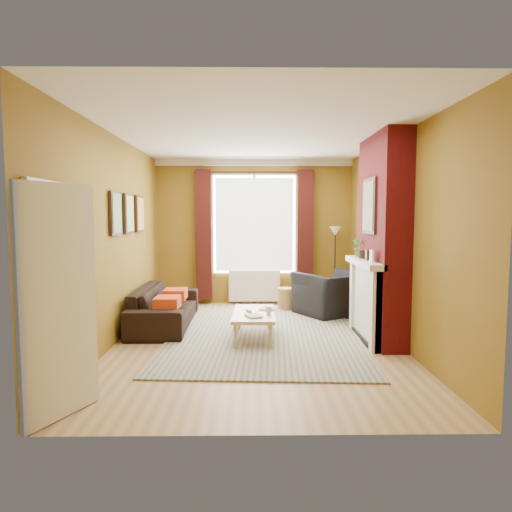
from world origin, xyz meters
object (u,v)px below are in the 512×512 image
armchair (334,294)px  floor_lamp (335,243)px  wicker_stool (286,299)px  coffee_table (254,315)px  sofa (165,306)px

armchair → floor_lamp: floor_lamp is taller
wicker_stool → coffee_table: bearing=-107.1°
wicker_stool → armchair: bearing=-30.4°
armchair → floor_lamp: size_ratio=0.75×
sofa → wicker_stool: size_ratio=5.16×
coffee_table → wicker_stool: 2.10m
wicker_stool → floor_lamp: bearing=19.4°
sofa → armchair: bearing=-75.7°
coffee_table → wicker_stool: wicker_stool is taller
armchair → floor_lamp: (0.16, 0.79, 0.83)m
coffee_table → wicker_stool: (0.62, 2.00, -0.14)m
wicker_stool → sofa: bearing=-149.1°
wicker_stool → floor_lamp: size_ratio=0.27×
floor_lamp → wicker_stool: bearing=-160.6°
sofa → floor_lamp: (2.95, 1.53, 0.89)m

